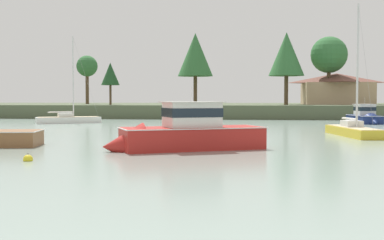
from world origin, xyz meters
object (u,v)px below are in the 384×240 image
Objects in this scene: sailboat_white at (68,121)px; mooring_buoy_yellow at (28,159)px; cruiser_red at (179,139)px; sailboat_yellow at (353,133)px; cruiser_navy at (366,119)px.

sailboat_white is 22.10× the size of mooring_buoy_yellow.
sailboat_white is 35.16m from cruiser_red.
mooring_buoy_yellow is (11.72, -36.19, -0.15)m from sailboat_white.
sailboat_white reaches higher than cruiser_red.
sailboat_white reaches higher than sailboat_yellow.
cruiser_red reaches higher than cruiser_navy.
mooring_buoy_yellow is at bearing -72.05° from sailboat_white.
sailboat_yellow is 1.11× the size of cruiser_red.
cruiser_red is at bearing -58.60° from sailboat_white.
sailboat_white reaches higher than mooring_buoy_yellow.
sailboat_yellow is 35.70m from sailboat_white.
mooring_buoy_yellow is at bearing -136.13° from sailboat_yellow.
cruiser_navy is at bearing 61.08° from cruiser_red.
cruiser_navy is 47.37m from mooring_buoy_yellow.
sailboat_yellow is 26.83m from mooring_buoy_yellow.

